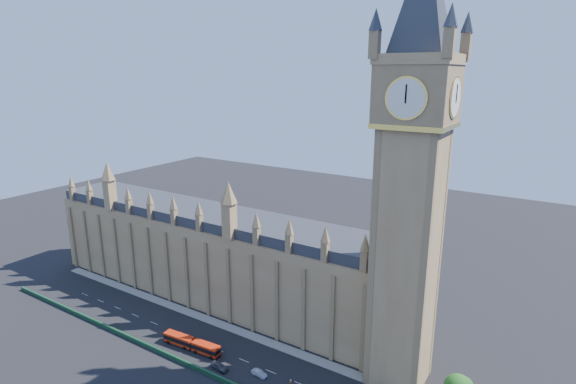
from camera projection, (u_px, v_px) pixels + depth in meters
The scene contains 9 objects.
ground at pixel (231, 355), 112.46m from camera, with size 400.00×400.00×0.00m, color black.
palace_westminster at pixel (212, 254), 139.75m from camera, with size 120.00×20.00×28.00m.
elizabeth_tower at pixel (414, 144), 90.30m from camera, with size 20.59×20.59×105.00m.
bridge_parapet at pixel (207, 373), 104.95m from camera, with size 160.00×0.60×1.20m, color #1E4C2D.
kerb_north at pixel (254, 337), 120.21m from camera, with size 160.00×3.00×0.16m, color gray.
red_bus at pixel (192, 344), 114.64m from camera, with size 16.90×3.78×2.85m.
car_grey at pixel (219, 366), 106.92m from camera, with size 1.92×4.78×1.63m, color #42444A.
car_silver at pixel (259, 373), 104.73m from camera, with size 1.40×4.01×1.32m, color #A7AAAF.
cone_c at pixel (291, 381), 102.63m from camera, with size 0.61×0.61×0.77m.
Camera 1 is at (64.30, -75.47, 68.56)m, focal length 28.00 mm.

